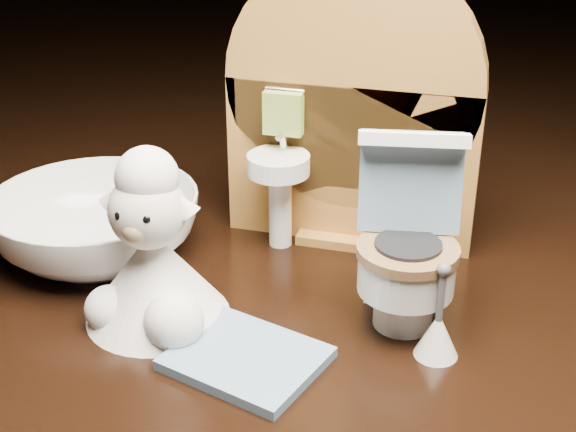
% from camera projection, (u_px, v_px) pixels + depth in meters
% --- Properties ---
extents(backdrop_panel, '(0.13, 0.05, 0.15)m').
position_uv_depth(backdrop_panel, '(350.00, 121.00, 0.41)').
color(backdrop_panel, '#A9722F').
rests_on(backdrop_panel, ground).
extents(toy_toilet, '(0.05, 0.06, 0.09)m').
position_uv_depth(toy_toilet, '(406.00, 252.00, 0.35)').
color(toy_toilet, white).
rests_on(toy_toilet, ground).
extents(bath_mat, '(0.07, 0.06, 0.00)m').
position_uv_depth(bath_mat, '(246.00, 359.00, 0.33)').
color(bath_mat, slate).
rests_on(bath_mat, ground).
extents(toilet_brush, '(0.02, 0.02, 0.04)m').
position_uv_depth(toilet_brush, '(438.00, 331.00, 0.33)').
color(toilet_brush, white).
rests_on(toilet_brush, ground).
extents(plush_lamb, '(0.07, 0.07, 0.08)m').
position_uv_depth(plush_lamb, '(153.00, 262.00, 0.35)').
color(plush_lamb, white).
rests_on(plush_lamb, ground).
extents(ceramic_bowl, '(0.11, 0.11, 0.03)m').
position_uv_depth(ceramic_bowl, '(96.00, 225.00, 0.41)').
color(ceramic_bowl, white).
rests_on(ceramic_bowl, ground).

